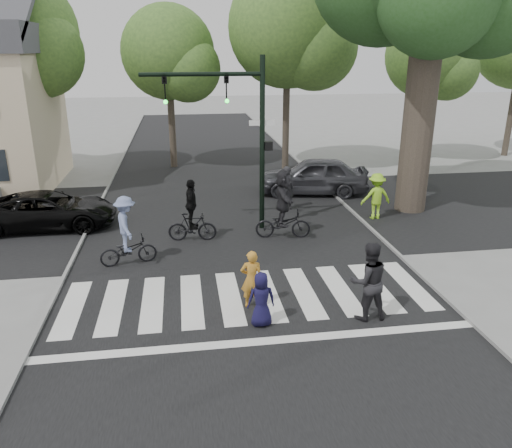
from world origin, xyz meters
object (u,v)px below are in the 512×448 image
at_px(pedestrian_child, 261,299).
at_px(car_grey, 313,176).
at_px(car_suv, 48,210).
at_px(cyclist_left, 127,236).
at_px(cyclist_right, 283,208).
at_px(pedestrian_woman, 252,279).
at_px(cyclist_mid, 192,216).
at_px(pedestrian_adult, 368,281).
at_px(traffic_signal, 238,120).

distance_m(pedestrian_child, car_grey, 11.61).
xyz_separation_m(car_suv, car_grey, (10.65, 2.98, 0.16)).
xyz_separation_m(cyclist_left, cyclist_right, (5.06, 1.52, 0.14)).
bearing_deg(pedestrian_woman, cyclist_mid, -67.93).
bearing_deg(car_suv, pedestrian_woman, -137.39).
bearing_deg(cyclist_mid, pedestrian_adult, -55.66).
distance_m(cyclist_mid, cyclist_right, 3.10).
bearing_deg(pedestrian_child, traffic_signal, -94.51).
relative_size(car_suv, car_grey, 0.99).
height_order(traffic_signal, cyclist_mid, traffic_signal).
bearing_deg(pedestrian_woman, car_grey, -106.19).
xyz_separation_m(pedestrian_woman, cyclist_left, (-3.30, 3.17, 0.16)).
bearing_deg(pedestrian_adult, cyclist_mid, -57.62).
distance_m(cyclist_left, car_suv, 4.93).
height_order(cyclist_left, car_suv, cyclist_left).
bearing_deg(pedestrian_child, pedestrian_adult, 176.50).
bearing_deg(car_suv, pedestrian_child, -140.49).
bearing_deg(car_grey, cyclist_right, -14.27).
relative_size(cyclist_left, car_grey, 0.44).
relative_size(pedestrian_woman, car_grey, 0.32).
relative_size(pedestrian_child, cyclist_right, 0.56).
relative_size(cyclist_right, car_suv, 0.50).
bearing_deg(pedestrian_child, car_grey, -113.04).
distance_m(pedestrian_woman, pedestrian_child, 0.93).
relative_size(pedestrian_woman, cyclist_right, 0.64).
bearing_deg(car_grey, cyclist_left, -37.22).
distance_m(traffic_signal, cyclist_left, 5.38).
xyz_separation_m(pedestrian_child, cyclist_left, (-3.40, 4.09, 0.25)).
bearing_deg(cyclist_mid, pedestrian_woman, -74.67).
relative_size(pedestrian_woman, pedestrian_adult, 0.77).
bearing_deg(pedestrian_child, cyclist_mid, -78.43).
distance_m(cyclist_mid, car_grey, 7.51).
relative_size(cyclist_mid, car_grey, 0.44).
relative_size(pedestrian_child, cyclist_left, 0.63).
bearing_deg(traffic_signal, pedestrian_adult, -71.12).
xyz_separation_m(cyclist_left, cyclist_mid, (1.97, 1.70, -0.05)).
bearing_deg(traffic_signal, pedestrian_woman, -93.50).
bearing_deg(pedestrian_adult, car_suv, -43.05).
height_order(pedestrian_child, pedestrian_adult, pedestrian_adult).
bearing_deg(cyclist_right, traffic_signal, 142.49).
bearing_deg(car_grey, pedestrian_child, -10.01).
height_order(pedestrian_child, car_suv, pedestrian_child).
relative_size(cyclist_mid, cyclist_right, 0.89).
bearing_deg(pedestrian_adult, pedestrian_woman, -22.05).
height_order(pedestrian_adult, cyclist_left, cyclist_left).
distance_m(traffic_signal, pedestrian_child, 7.42).
distance_m(pedestrian_child, cyclist_mid, 5.96).
xyz_separation_m(pedestrian_child, cyclist_mid, (-1.43, 5.79, 0.20)).
height_order(pedestrian_adult, car_grey, pedestrian_adult).
xyz_separation_m(pedestrian_child, pedestrian_adult, (2.56, -0.05, 0.31)).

